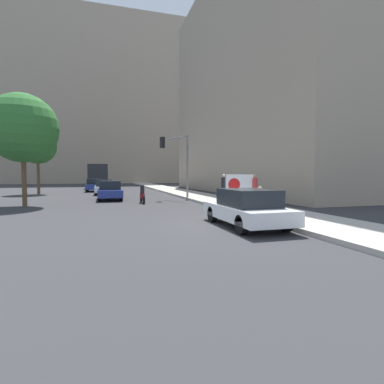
{
  "coord_description": "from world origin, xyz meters",
  "views": [
    {
      "loc": [
        -4.64,
        -10.54,
        1.92
      ],
      "look_at": [
        0.2,
        5.81,
        0.93
      ],
      "focal_mm": 28.0,
      "sensor_mm": 36.0,
      "label": 1
    }
  ],
  "objects": [
    {
      "name": "ground_plane",
      "position": [
        0.0,
        0.0,
        0.0
      ],
      "size": [
        160.0,
        160.0,
        0.0
      ],
      "primitive_type": "plane",
      "color": "#303033"
    },
    {
      "name": "sidewalk_curb",
      "position": [
        3.16,
        15.0,
        0.08
      ],
      "size": [
        3.36,
        90.0,
        0.16
      ],
      "primitive_type": "cube",
      "color": "#A8A399",
      "rests_on": "ground_plane"
    },
    {
      "name": "building_backdrop_far",
      "position": [
        -2.0,
        63.32,
        18.99
      ],
      "size": [
        52.0,
        12.0,
        37.97
      ],
      "color": "gray",
      "rests_on": "ground_plane"
    },
    {
      "name": "building_backdrop_right",
      "position": [
        11.99,
        19.95,
        12.13
      ],
      "size": [
        10.0,
        32.0,
        24.27
      ],
      "color": "gray",
      "rests_on": "ground_plane"
    },
    {
      "name": "seated_protester",
      "position": [
        2.47,
        2.07,
        0.81
      ],
      "size": [
        0.94,
        0.77,
        1.2
      ],
      "rotation": [
        0.0,
        0.0,
        -0.11
      ],
      "color": "#474C56",
      "rests_on": "sidewalk_curb"
    },
    {
      "name": "jogger_on_sidewalk",
      "position": [
        3.86,
        5.23,
        1.07
      ],
      "size": [
        0.34,
        0.34,
        1.78
      ],
      "rotation": [
        0.0,
        0.0,
        3.82
      ],
      "color": "black",
      "rests_on": "sidewalk_curb"
    },
    {
      "name": "pedestrian_behind",
      "position": [
        2.52,
        6.65,
        1.09
      ],
      "size": [
        0.34,
        0.34,
        1.8
      ],
      "rotation": [
        0.0,
        0.0,
        2.26
      ],
      "color": "#334775",
      "rests_on": "sidewalk_curb"
    },
    {
      "name": "protest_banner",
      "position": [
        2.95,
        5.22,
        1.1
      ],
      "size": [
        1.96,
        0.06,
        1.77
      ],
      "color": "slate",
      "rests_on": "sidewalk_curb"
    },
    {
      "name": "traffic_light_pole",
      "position": [
        1.1,
        12.89,
        3.51
      ],
      "size": [
        2.52,
        2.29,
        4.96
      ],
      "color": "slate",
      "rests_on": "sidewalk_curb"
    },
    {
      "name": "parked_car_curbside",
      "position": [
        0.4,
        -0.62,
        0.7
      ],
      "size": [
        1.86,
        4.31,
        1.39
      ],
      "color": "white",
      "rests_on": "ground_plane"
    },
    {
      "name": "car_on_road_nearest",
      "position": [
        -4.19,
        13.07,
        0.72
      ],
      "size": [
        1.75,
        4.44,
        1.45
      ],
      "color": "navy",
      "rests_on": "ground_plane"
    },
    {
      "name": "car_on_road_midblock",
      "position": [
        -4.6,
        19.75,
        0.72
      ],
      "size": [
        1.71,
        4.37,
        1.44
      ],
      "color": "white",
      "rests_on": "ground_plane"
    },
    {
      "name": "car_on_road_distant",
      "position": [
        -5.65,
        25.44,
        0.74
      ],
      "size": [
        1.79,
        4.48,
        1.48
      ],
      "color": "navy",
      "rests_on": "ground_plane"
    },
    {
      "name": "city_bus_on_road",
      "position": [
        -5.36,
        36.75,
        1.92
      ],
      "size": [
        2.58,
        11.9,
        3.35
      ],
      "color": "#232328",
      "rests_on": "ground_plane"
    },
    {
      "name": "motorcycle_on_road",
      "position": [
        -2.14,
        9.73,
        0.54
      ],
      "size": [
        0.28,
        2.1,
        1.26
      ],
      "color": "maroon",
      "rests_on": "ground_plane"
    },
    {
      "name": "street_tree_near_curb",
      "position": [
        -9.27,
        9.81,
        4.71
      ],
      "size": [
        4.15,
        4.15,
        6.8
      ],
      "color": "brown",
      "rests_on": "ground_plane"
    },
    {
      "name": "street_tree_midblock",
      "position": [
        -10.82,
        22.19,
        4.76
      ],
      "size": [
        3.58,
        3.58,
        6.57
      ],
      "color": "brown",
      "rests_on": "ground_plane"
    }
  ]
}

